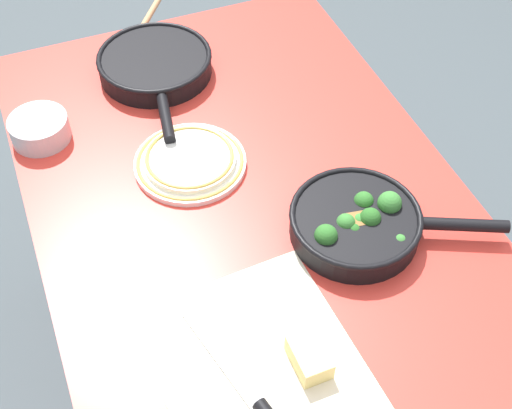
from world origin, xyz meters
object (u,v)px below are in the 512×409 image
Objects in this scene: grater_knife at (252,395)px; cheese_block at (309,357)px; skillet_eggs at (155,64)px; dinner_plate_stack at (190,161)px; wooden_spoon at (137,36)px; skillet_broccoli at (358,223)px; prep_bowl_steel at (40,129)px.

cheese_block is at bearing -91.77° from grater_knife.
skillet_eggs is 0.84m from grater_knife.
dinner_plate_stack is at bearing 5.99° from skillet_eggs.
wooden_spoon is at bearing -17.77° from grater_knife.
skillet_broccoli is 0.69m from prep_bowl_steel.
wooden_spoon is at bearing -46.70° from prep_bowl_steel.
grater_knife is (-0.83, 0.09, -0.02)m from skillet_eggs.
prep_bowl_steel is at bearing 161.17° from skillet_broccoli.
prep_bowl_steel is (-0.12, 0.29, -0.00)m from skillet_eggs.
skillet_broccoli is 0.77m from wooden_spoon.
cheese_block is at bearing 10.84° from skillet_eggs.
dinner_plate_stack is at bearing -125.96° from prep_bowl_steel.
grater_knife is at bearing 3.47° from skillet_eggs.
skillet_eggs is 0.31m from prep_bowl_steel.
skillet_eggs is 1.34× the size of wooden_spoon.
grater_knife is (-0.98, 0.08, 0.00)m from wooden_spoon.
wooden_spoon is 0.96m from cheese_block.
wooden_spoon is 0.38m from prep_bowl_steel.
cheese_block is 0.50m from dinner_plate_stack.
skillet_eggs is 0.81m from cheese_block.
skillet_eggs reaches higher than grater_knife.
cheese_block is (-0.21, 0.20, -0.01)m from skillet_broccoli.
grater_knife is 0.74m from prep_bowl_steel.
grater_knife is 1.27× the size of dinner_plate_stack.
grater_knife is at bearing 30.11° from wooden_spoon.
wooden_spoon is at bearing 131.38° from skillet_broccoli.
skillet_broccoli is at bearing -65.02° from grater_knife.
grater_knife is 2.35× the size of prep_bowl_steel.
skillet_broccoli is 1.66× the size of dinner_plate_stack.
prep_bowl_steel is at bearing -11.71° from wooden_spoon.
wooden_spoon is 3.67× the size of cheese_block.
skillet_eggs is at bearing -67.40° from prep_bowl_steel.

